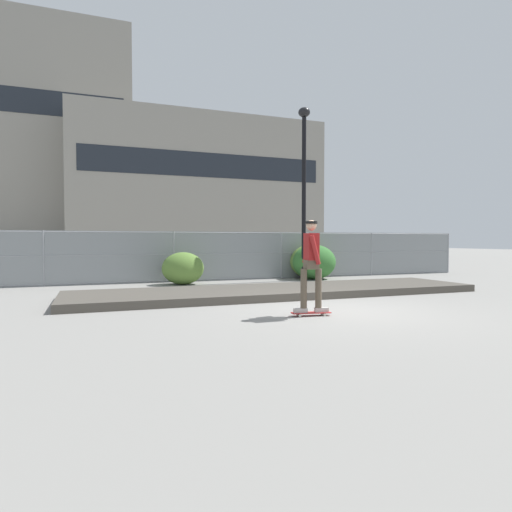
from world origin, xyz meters
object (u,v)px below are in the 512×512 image
(shrub_center, at_px, (314,262))
(shrub_right, at_px, (312,261))
(parked_car_near, at_px, (113,256))
(parked_car_mid, at_px, (231,255))
(shrub_left, at_px, (183,268))
(skateboard, at_px, (311,313))
(street_lamp, at_px, (304,173))
(skater, at_px, (311,260))
(parked_car_far, at_px, (347,253))

(shrub_center, xyz_separation_m, shrub_right, (0.08, 0.37, 0.01))
(parked_car_near, relative_size, parked_car_mid, 1.00)
(parked_car_near, distance_m, shrub_right, 8.33)
(shrub_left, xyz_separation_m, shrub_center, (5.18, 0.17, 0.12))
(skateboard, height_order, shrub_right, shrub_right)
(street_lamp, bearing_deg, shrub_left, 177.74)
(skater, distance_m, parked_car_mid, 12.07)
(street_lamp, bearing_deg, shrub_center, 28.60)
(skater, height_order, parked_car_near, skater)
(parked_car_mid, distance_m, shrub_center, 5.05)
(shrub_center, relative_size, shrub_right, 0.99)
(skateboard, relative_size, shrub_right, 0.47)
(street_lamp, bearing_deg, parked_car_near, 145.11)
(street_lamp, relative_size, parked_car_far, 1.43)
(parked_car_near, bearing_deg, skater, -74.03)
(skateboard, xyz_separation_m, parked_car_near, (-3.30, 11.52, 0.78))
(shrub_left, xyz_separation_m, shrub_right, (5.26, 0.53, 0.12))
(shrub_left, bearing_deg, parked_car_mid, 56.19)
(parked_car_far, distance_m, shrub_left, 10.75)
(shrub_right, bearing_deg, parked_car_far, 44.18)
(street_lamp, distance_m, parked_car_far, 7.79)
(street_lamp, distance_m, shrub_right, 3.52)
(parked_car_far, bearing_deg, parked_car_mid, 179.58)
(parked_car_near, xyz_separation_m, shrub_right, (7.35, -3.91, -0.16))
(parked_car_mid, bearing_deg, parked_car_near, -175.94)
(skateboard, bearing_deg, parked_car_near, 105.97)
(street_lamp, bearing_deg, parked_car_far, 44.28)
(parked_car_mid, relative_size, shrub_center, 2.58)
(skater, relative_size, street_lamp, 0.29)
(skater, xyz_separation_m, parked_car_far, (8.42, 11.85, -0.30))
(parked_car_near, xyz_separation_m, parked_car_mid, (5.32, 0.38, 0.00))
(skateboard, height_order, shrub_left, shrub_left)
(skater, bearing_deg, shrub_center, 61.19)
(skateboard, distance_m, shrub_center, 8.28)
(parked_car_mid, distance_m, parked_car_far, 6.39)
(parked_car_near, bearing_deg, parked_car_far, 1.61)
(skater, bearing_deg, street_lamp, 64.13)
(parked_car_far, bearing_deg, shrub_center, -133.96)
(skater, relative_size, shrub_right, 1.05)
(shrub_left, bearing_deg, skateboard, -80.35)
(shrub_center, bearing_deg, skateboard, -118.81)
(shrub_left, bearing_deg, parked_car_far, 26.40)
(parked_car_near, bearing_deg, street_lamp, -34.89)
(shrub_center, bearing_deg, parked_car_near, 149.54)
(parked_car_far, distance_m, shrub_right, 6.09)
(skateboard, bearing_deg, shrub_center, 61.19)
(street_lamp, height_order, parked_car_near, street_lamp)
(skater, height_order, parked_car_mid, skater)
(shrub_left, bearing_deg, shrub_center, 1.87)
(skater, xyz_separation_m, street_lamp, (3.34, 6.89, 2.92))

